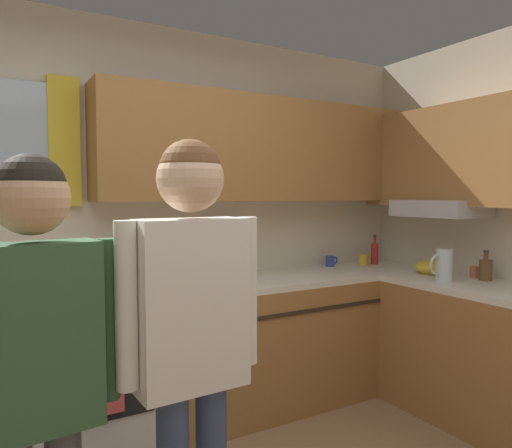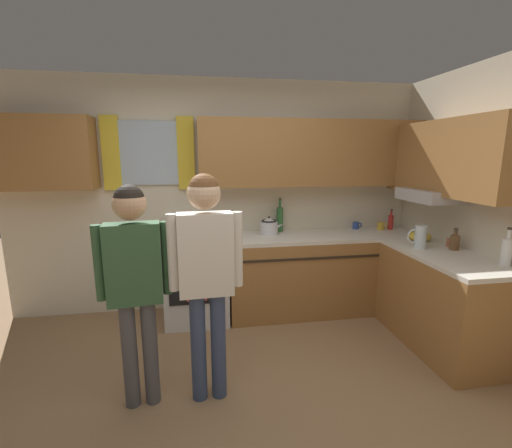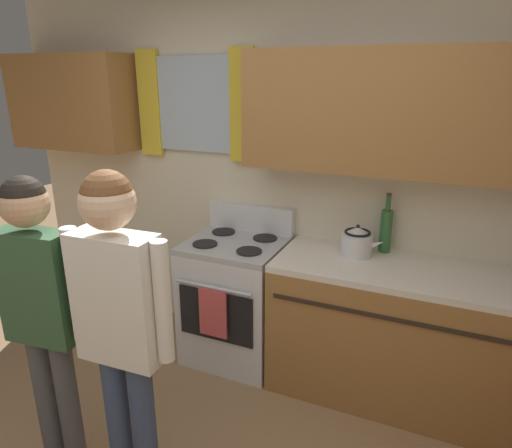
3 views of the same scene
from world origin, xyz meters
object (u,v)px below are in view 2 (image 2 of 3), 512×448
bottle_squat_brown (455,242)px  cup_terracotta (451,243)px  mug_cobalt_blue (356,225)px  bottle_sauce_red (391,222)px  stove_oven (197,277)px  mug_mustard_yellow (381,226)px  water_pitcher (420,237)px  adult_in_plaid (206,263)px  stovetop_kettle (269,226)px  mixing_bowl (420,236)px  adult_left (134,272)px  bottle_wine_green (280,219)px  bottle_milk_white (506,251)px

bottle_squat_brown → cup_terracotta: size_ratio=1.88×
cup_terracotta → mug_cobalt_blue: (-0.55, 0.91, 0.00)m
bottle_squat_brown → bottle_sauce_red: bottle_sauce_red is taller
stove_oven → mug_cobalt_blue: size_ratio=9.58×
mug_cobalt_blue → mug_mustard_yellow: mug_mustard_yellow is taller
water_pitcher → adult_in_plaid: bearing=-163.6°
bottle_squat_brown → mug_cobalt_blue: size_ratio=1.79×
water_pitcher → mug_cobalt_blue: bearing=103.0°
cup_terracotta → stovetop_kettle: bearing=154.1°
stove_oven → water_pitcher: (2.13, -0.71, 0.54)m
mixing_bowl → adult_left: adult_left is taller
bottle_wine_green → mug_cobalt_blue: bottle_wine_green is taller
adult_left → mug_cobalt_blue: bearing=33.1°
cup_terracotta → stovetop_kettle: stovetop_kettle is taller
stove_oven → stovetop_kettle: stovetop_kettle is taller
stove_oven → mug_cobalt_blue: stove_oven is taller
cup_terracotta → mixing_bowl: bearing=121.9°
mug_mustard_yellow → stovetop_kettle: size_ratio=0.44×
water_pitcher → mixing_bowl: size_ratio=0.98×
bottle_wine_green → bottle_milk_white: bearing=-45.3°
bottle_sauce_red → mug_mustard_yellow: bearing=-179.3°
adult_in_plaid → cup_terracotta: bearing=14.2°
mug_cobalt_blue → bottle_milk_white: bearing=-69.3°
bottle_wine_green → stovetop_kettle: bottle_wine_green is taller
bottle_squat_brown → mixing_bowl: bottle_squat_brown is taller
stovetop_kettle → mixing_bowl: size_ratio=1.22×
stove_oven → adult_in_plaid: size_ratio=0.66×
cup_terracotta → mug_mustard_yellow: (-0.28, 0.83, 0.01)m
stove_oven → cup_terracotta: size_ratio=10.11×
stove_oven → mixing_bowl: size_ratio=4.88×
bottle_squat_brown → mug_cobalt_blue: 1.14m
bottle_sauce_red → mug_cobalt_blue: bottle_sauce_red is taller
stove_oven → adult_left: adult_left is taller
bottle_wine_green → water_pitcher: 1.49m
adult_left → cup_terracotta: bearing=11.7°
cup_terracotta → adult_in_plaid: (-2.38, -0.60, 0.11)m
water_pitcher → adult_left: size_ratio=0.14×
mug_cobalt_blue → mixing_bowl: bearing=-59.2°
bottle_squat_brown → mixing_bowl: bearing=106.7°
mixing_bowl → adult_in_plaid: size_ratio=0.14×
mug_mustard_yellow → adult_left: bearing=-151.2°
stove_oven → adult_in_plaid: bearing=-86.0°
bottle_sauce_red → mug_cobalt_blue: size_ratio=2.14×
adult_left → mixing_bowl: bearing=17.4°
bottle_squat_brown → bottle_milk_white: bearing=-82.0°
bottle_squat_brown → adult_left: (-2.81, -0.48, 0.03)m
cup_terracotta → adult_in_plaid: size_ratio=0.07×
mug_mustard_yellow → water_pitcher: bearing=-94.3°
stove_oven → bottle_squat_brown: size_ratio=5.37×
bottle_squat_brown → bottle_milk_white: (0.07, -0.49, 0.04)m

